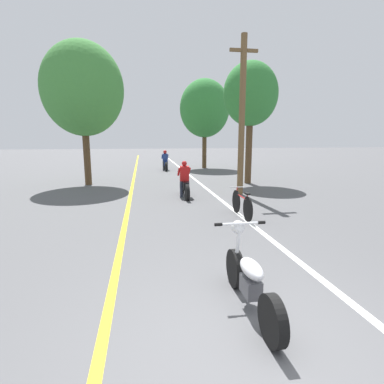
# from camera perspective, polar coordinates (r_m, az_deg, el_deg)

# --- Properties ---
(ground_plane) EXTENTS (120.00, 120.00, 0.00)m
(ground_plane) POSITION_cam_1_polar(r_m,az_deg,el_deg) (3.73, 12.80, -27.82)
(ground_plane) COLOR #515154
(lane_stripe_center) EXTENTS (0.14, 48.00, 0.01)m
(lane_stripe_center) POSITION_cam_1_polar(r_m,az_deg,el_deg) (15.68, -11.18, 1.79)
(lane_stripe_center) COLOR yellow
(lane_stripe_center) RESTS_ON ground
(lane_stripe_edge) EXTENTS (0.14, 48.00, 0.01)m
(lane_stripe_edge) POSITION_cam_1_polar(r_m,az_deg,el_deg) (15.92, 0.95, 2.11)
(lane_stripe_edge) COLOR white
(lane_stripe_edge) RESTS_ON ground
(utility_pole) EXTENTS (1.10, 0.24, 6.11)m
(utility_pole) POSITION_cam_1_polar(r_m,az_deg,el_deg) (12.19, 9.50, 14.24)
(utility_pole) COLOR brown
(utility_pole) RESTS_ON ground
(roadside_tree_right_near) EXTENTS (2.66, 2.39, 5.88)m
(roadside_tree_right_near) POSITION_cam_1_polar(r_m,az_deg,el_deg) (15.43, 11.10, 17.71)
(roadside_tree_right_near) COLOR #513A23
(roadside_tree_right_near) RESTS_ON ground
(roadside_tree_right_far) EXTENTS (3.65, 3.29, 6.48)m
(roadside_tree_right_far) POSITION_cam_1_polar(r_m,az_deg,el_deg) (22.78, 2.43, 15.59)
(roadside_tree_right_far) COLOR #513A23
(roadside_tree_right_far) RESTS_ON ground
(roadside_tree_left) EXTENTS (3.76, 3.38, 6.67)m
(roadside_tree_left) POSITION_cam_1_polar(r_m,az_deg,el_deg) (15.55, -20.09, 17.90)
(roadside_tree_left) COLOR #513A23
(roadside_tree_left) RESTS_ON ground
(motorcycle_foreground) EXTENTS (0.76, 1.96, 1.09)m
(motorcycle_foreground) POSITION_cam_1_polar(r_m,az_deg,el_deg) (4.24, 10.92, -16.06)
(motorcycle_foreground) COLOR black
(motorcycle_foreground) RESTS_ON ground
(motorcycle_rider_lead) EXTENTS (0.50, 2.03, 1.40)m
(motorcycle_rider_lead) POSITION_cam_1_polar(r_m,az_deg,el_deg) (11.63, -1.44, 1.63)
(motorcycle_rider_lead) COLOR black
(motorcycle_rider_lead) RESTS_ON ground
(motorcycle_rider_far) EXTENTS (0.50, 2.11, 1.41)m
(motorcycle_rider_far) POSITION_cam_1_polar(r_m,az_deg,el_deg) (21.31, -5.13, 5.61)
(motorcycle_rider_far) COLOR black
(motorcycle_rider_far) RESTS_ON ground
(bicycle_parked) EXTENTS (0.44, 1.74, 0.82)m
(bicycle_parked) POSITION_cam_1_polar(r_m,az_deg,el_deg) (8.81, 9.45, -2.32)
(bicycle_parked) COLOR black
(bicycle_parked) RESTS_ON ground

